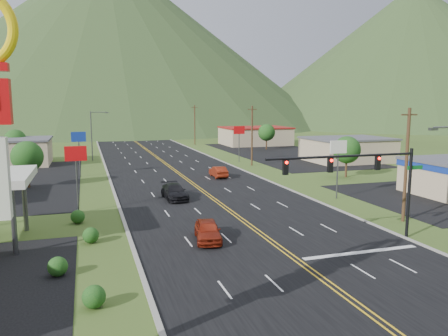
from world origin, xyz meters
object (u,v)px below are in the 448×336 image
object	(u,v)px
car_dark_mid	(174,192)
car_red_far	(218,172)
streetlight_west	(93,132)
traffic_signal	(366,172)
car_red_near	(208,231)

from	to	relation	value
car_dark_mid	car_red_far	bearing A→B (deg)	51.97
streetlight_west	car_red_far	xyz separation A→B (m)	(16.34, -24.72, -4.41)
streetlight_west	traffic_signal	bearing A→B (deg)	-72.03
traffic_signal	car_red_near	xyz separation A→B (m)	(-11.01, 3.84, -4.55)
traffic_signal	car_dark_mid	xyz separation A→B (m)	(-10.55, 19.05, -4.54)
traffic_signal	streetlight_west	xyz separation A→B (m)	(-18.16, 56.00, -0.15)
streetlight_west	car_dark_mid	bearing A→B (deg)	-78.36
traffic_signal	car_red_near	size ratio (longest dim) A/B	2.85
streetlight_west	car_red_near	size ratio (longest dim) A/B	1.96
car_dark_mid	car_red_far	world-z (taller)	car_dark_mid
car_red_near	car_red_far	world-z (taller)	car_red_near
streetlight_west	car_red_far	distance (m)	29.96
car_red_far	car_red_near	bearing A→B (deg)	72.35
car_red_near	car_red_far	distance (m)	28.94
streetlight_west	car_dark_mid	distance (m)	37.98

